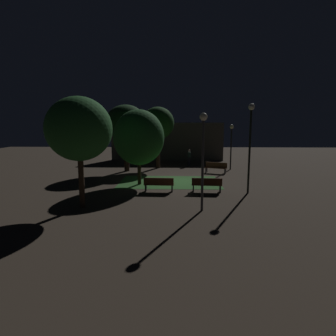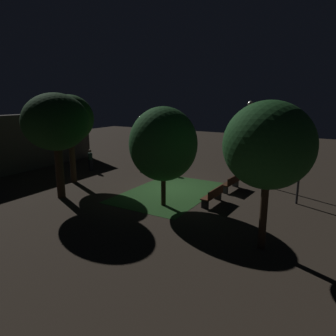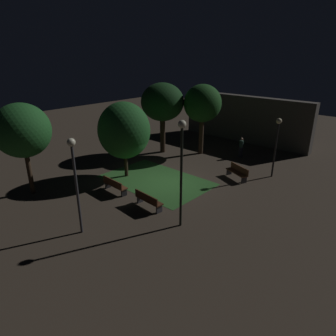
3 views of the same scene
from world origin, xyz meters
name	(u,v)px [view 1 (image 1 of 3)]	position (x,y,z in m)	size (l,w,h in m)	color
ground_plane	(182,181)	(0.00, 0.00, 0.00)	(60.00, 60.00, 0.00)	#3D3328
grass_lawn	(170,182)	(-0.86, -0.29, 0.01)	(6.98, 4.57, 0.01)	#2D6028
bench_front_left	(159,184)	(-1.45, -3.24, 0.48)	(1.82, 0.54, 0.88)	brown
bench_by_lamp	(207,184)	(1.44, -3.24, 0.48)	(1.83, 0.60, 0.88)	#422314
bench_back_row	(216,167)	(2.91, 3.57, 0.48)	(1.85, 1.13, 0.88)	brown
tree_near_wall	(158,124)	(-2.10, 6.24, 4.08)	(2.97, 2.97, 5.60)	#38281C
tree_lawn_side	(79,129)	(-5.00, -6.60, 3.81)	(3.12, 3.12, 5.35)	#38281C
tree_tall_center	(126,123)	(-4.70, 4.41, 4.12)	(3.44, 3.44, 5.67)	#2D2116
tree_back_right	(139,138)	(-2.89, -1.10, 3.17)	(3.39, 3.39, 5.01)	#2D2116
lamp_post_plaza_west	(250,134)	(3.86, -3.41, 3.47)	(0.36, 0.36, 5.20)	black
lamp_post_near_wall	(231,139)	(4.46, 5.47, 2.76)	(0.36, 0.36, 3.99)	black
lamp_post_path_center	(203,145)	(0.82, -6.98, 3.10)	(0.36, 0.36, 4.56)	#333338
pedestrian	(189,157)	(0.85, 7.60, 0.85)	(0.32, 0.32, 1.61)	black
building_wall_backdrop	(167,142)	(-1.42, 11.92, 2.10)	(12.41, 0.80, 4.20)	#4C4742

